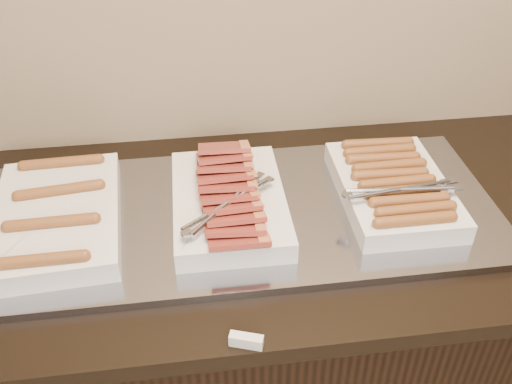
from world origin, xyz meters
TOP-DOWN VIEW (x-y plane):
  - counter at (0.00, 2.13)m, footprint 2.06×0.76m
  - warming_tray at (0.01, 2.13)m, footprint 1.20×0.50m
  - dish_left at (-0.38, 2.13)m, footprint 0.29×0.41m
  - dish_center at (-0.01, 2.13)m, footprint 0.25×0.39m
  - dish_right at (0.37, 2.13)m, footprint 0.26×0.36m
  - label_holder at (-0.01, 1.77)m, footprint 0.06×0.04m

SIDE VIEW (x-z plane):
  - counter at x=0.00m, z-range 0.00..0.90m
  - warming_tray at x=0.01m, z-range 0.90..0.92m
  - label_holder at x=-0.01m, z-range 0.90..0.92m
  - dish_left at x=-0.38m, z-range 0.91..0.98m
  - dish_right at x=0.37m, z-range 0.91..0.99m
  - dish_center at x=-0.01m, z-range 0.91..1.00m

